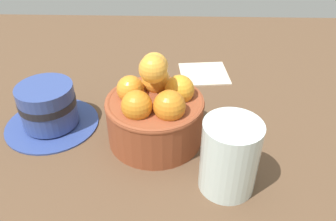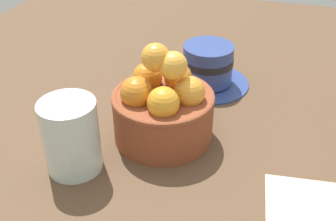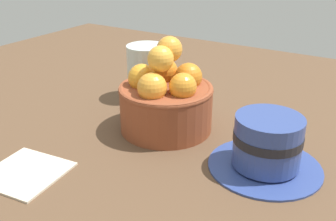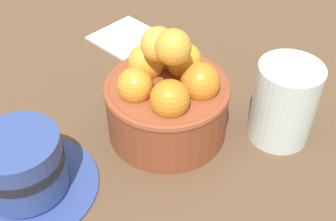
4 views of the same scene
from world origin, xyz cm
name	(u,v)px [view 1 (image 1 of 4)]	position (x,y,z in cm)	size (l,w,h in cm)	color
ground_plane	(156,147)	(0.00, 0.00, -1.90)	(135.48, 111.48, 3.81)	brown
terracotta_bowl	(155,111)	(0.04, 0.00, 5.31)	(14.98, 14.98, 15.07)	brown
coffee_cup	(49,108)	(-17.64, 2.88, 3.50)	(15.37, 15.37, 7.55)	#304489
water_glass	(229,156)	(10.19, -9.49, 5.16)	(7.54, 7.54, 10.31)	silver
folded_napkin	(204,73)	(8.92, 21.08, 0.30)	(9.82, 9.56, 0.60)	beige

